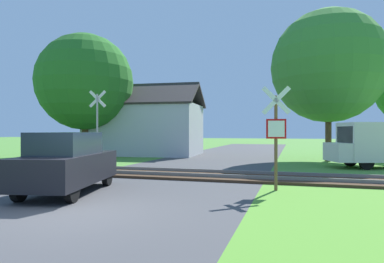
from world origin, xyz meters
The scene contains 10 objects.
ground_plane centered at (0.00, 0.00, 0.00)m, with size 160.00×160.00×0.00m, color #4C8433.
road_asphalt centered at (0.00, 2.00, 0.00)m, with size 7.42×80.00×0.01m, color #424244.
rail_track centered at (0.00, 6.73, 0.06)m, with size 60.00×2.60×0.22m.
stop_sign_near centered at (4.20, 4.28, 1.80)m, with size 0.87×0.21×3.19m.
crossing_sign_far centered at (-4.78, 8.71, 2.22)m, with size 0.86×0.23×3.88m.
house centered at (-6.29, 17.88, 2.06)m, with size 8.91×6.13×5.49m.
tree_right centered at (6.73, 15.77, 5.75)m, with size 6.83×6.83×9.17m.
tree_left centered at (-9.71, 14.96, 5.35)m, with size 6.90×6.90×8.81m.
mail_truck centered at (8.93, 12.40, 1.24)m, with size 5.23×3.32×2.24m.
parked_car centered at (-1.62, 2.13, 0.89)m, with size 2.44×4.25×1.78m.
Camera 1 is at (4.72, -6.42, 1.82)m, focal length 32.00 mm.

